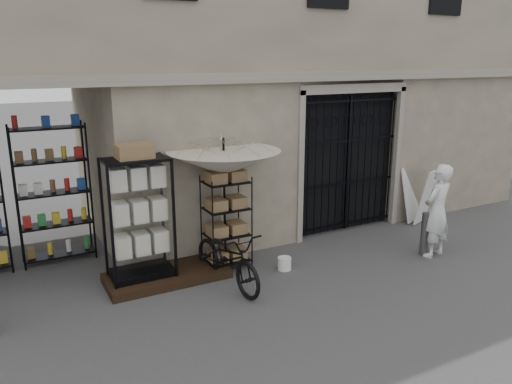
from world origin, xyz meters
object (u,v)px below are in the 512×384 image
bicycle (228,285)px  easel_sign (419,195)px  display_cabinet (139,225)px  wire_rack (226,224)px  market_umbrella (224,156)px  white_bucket (284,264)px  steel_bollard (425,234)px  shopkeeper (433,255)px

bicycle → easel_sign: (5.10, 0.89, 0.63)m
display_cabinet → wire_rack: display_cabinet is taller
easel_sign → market_umbrella: bearing=160.7°
bicycle → white_bucket: bearing=-3.1°
wire_rack → steel_bollard: 3.73m
wire_rack → shopkeeper: size_ratio=0.95×
steel_bollard → shopkeeper: bearing=-43.8°
wire_rack → steel_bollard: (3.51, -1.20, -0.40)m
white_bucket → steel_bollard: (2.67, -0.64, 0.30)m
wire_rack → bicycle: size_ratio=0.92×
display_cabinet → bicycle: bearing=-47.1°
wire_rack → white_bucket: 1.23m
wire_rack → bicycle: wire_rack is taller
white_bucket → market_umbrella: bearing=141.8°
display_cabinet → shopkeeper: (5.14, -1.38, -1.02)m
wire_rack → market_umbrella: size_ratio=0.60×
bicycle → steel_bollard: bearing=-15.8°
market_umbrella → shopkeeper: size_ratio=1.58×
market_umbrella → easel_sign: 4.99m
display_cabinet → white_bucket: size_ratio=9.01×
wire_rack → steel_bollard: bearing=-31.7°
white_bucket → steel_bollard: bearing=-13.6°
display_cabinet → shopkeeper: size_ratio=1.21×
steel_bollard → easel_sign: (1.31, 1.45, 0.22)m
market_umbrella → easel_sign: market_umbrella is taller
market_umbrella → easel_sign: size_ratio=2.25×
wire_rack → white_bucket: size_ratio=7.09×
steel_bollard → wire_rack: bearing=161.2°
display_cabinet → easel_sign: bearing=-15.5°
wire_rack → white_bucket: bearing=-46.0°
market_umbrella → steel_bollard: (3.50, -1.30, -1.57)m
display_cabinet → easel_sign: (6.32, 0.20, -0.39)m
white_bucket → bicycle: (-1.13, -0.08, -0.11)m
display_cabinet → white_bucket: display_cabinet is taller
display_cabinet → white_bucket: bearing=-31.9°
steel_bollard → shopkeeper: (0.13, -0.12, -0.41)m
steel_bollard → easel_sign: 1.97m
wire_rack → white_bucket: (0.85, -0.55, -0.70)m
wire_rack → shopkeeper: bearing=-32.8°
steel_bollard → easel_sign: bearing=48.0°
white_bucket → bicycle: bearing=-175.8°
steel_bollard → easel_sign: easel_sign is taller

